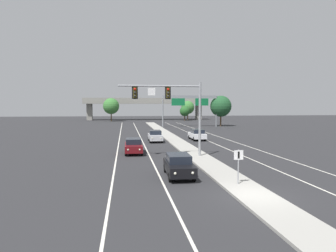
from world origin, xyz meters
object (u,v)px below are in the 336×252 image
at_px(median_sign_post, 238,161).
at_px(tree_far_right_a, 188,108).
at_px(car_oncoming_black, 179,165).
at_px(highway_sign_gantry, 190,101).
at_px(overhead_signal_mast, 174,103).
at_px(car_receding_white, 197,134).
at_px(tree_far_left_a, 111,106).
at_px(tree_far_right_c, 221,106).
at_px(car_oncoming_silver, 155,136).
at_px(tree_far_right_b, 185,111).
at_px(car_oncoming_darkred, 134,146).

height_order(median_sign_post, tree_far_right_a, tree_far_right_a).
distance_m(car_oncoming_black, highway_sign_gantry, 51.53).
bearing_deg(overhead_signal_mast, tree_far_right_a, 77.29).
xyz_separation_m(median_sign_post, car_receding_white, (3.48, 25.61, -0.77)).
distance_m(median_sign_post, car_oncoming_black, 4.63).
height_order(car_oncoming_black, tree_far_left_a, tree_far_left_a).
bearing_deg(overhead_signal_mast, highway_sign_gantry, 75.83).
relative_size(car_receding_white, tree_far_right_c, 0.60).
height_order(car_oncoming_silver, tree_far_right_a, tree_far_right_a).
xyz_separation_m(car_oncoming_black, tree_far_left_a, (-8.17, 78.01, 4.02)).
relative_size(overhead_signal_mast, tree_far_right_c, 1.07).
bearing_deg(tree_far_right_a, median_sign_post, -99.64).
xyz_separation_m(overhead_signal_mast, tree_far_right_b, (14.94, 70.28, -2.22)).
bearing_deg(car_oncoming_darkred, overhead_signal_mast, -40.51).
height_order(car_receding_white, tree_far_right_a, tree_far_right_a).
relative_size(car_oncoming_black, car_oncoming_silver, 1.00).
relative_size(car_oncoming_black, tree_far_left_a, 0.61).
relative_size(tree_far_right_b, tree_far_right_c, 0.65).
xyz_separation_m(median_sign_post, tree_far_right_c, (16.19, 54.03, 3.29)).
bearing_deg(tree_far_right_b, tree_far_right_a, 68.42).
distance_m(tree_far_right_c, tree_far_left_a, 38.74).
bearing_deg(tree_far_right_a, car_oncoming_black, -102.14).
xyz_separation_m(highway_sign_gantry, tree_far_right_a, (6.42, 33.49, -1.82)).
relative_size(median_sign_post, tree_far_left_a, 0.30).
relative_size(car_receding_white, tree_far_right_b, 0.93).
height_order(highway_sign_gantry, tree_far_right_c, highway_sign_gantry).
bearing_deg(car_oncoming_black, car_receding_white, 73.31).
xyz_separation_m(car_oncoming_darkred, tree_far_right_b, (18.74, 67.03, 2.33)).
height_order(car_oncoming_darkred, highway_sign_gantry, highway_sign_gantry).
bearing_deg(tree_far_left_a, car_oncoming_silver, -81.44).
height_order(overhead_signal_mast, tree_far_right_b, overhead_signal_mast).
bearing_deg(median_sign_post, car_oncoming_black, 135.24).
bearing_deg(car_oncoming_silver, median_sign_post, -83.33).
bearing_deg(tree_far_right_a, highway_sign_gantry, -100.85).
distance_m(overhead_signal_mast, highway_sign_gantry, 43.50).
xyz_separation_m(car_oncoming_darkred, tree_far_left_a, (-5.24, 67.00, 4.02)).
bearing_deg(highway_sign_gantry, tree_far_right_b, 81.32).
relative_size(median_sign_post, highway_sign_gantry, 0.17).
distance_m(car_oncoming_black, tree_far_left_a, 78.54).
height_order(car_oncoming_darkred, tree_far_right_b, tree_far_right_b).
height_order(overhead_signal_mast, car_receding_white, overhead_signal_mast).
bearing_deg(tree_far_left_a, tree_far_right_a, 11.72).
bearing_deg(car_oncoming_darkred, highway_sign_gantry, 69.63).
height_order(car_oncoming_darkred, tree_far_left_a, tree_far_left_a).
relative_size(tree_far_right_c, tree_far_left_a, 1.01).
relative_size(overhead_signal_mast, tree_far_right_b, 1.66).
xyz_separation_m(median_sign_post, tree_far_right_b, (12.58, 81.26, 1.56)).
distance_m(median_sign_post, car_oncoming_silver, 24.59).
height_order(tree_far_right_b, tree_far_right_c, tree_far_right_c).
bearing_deg(tree_far_right_a, tree_far_right_c, -87.41).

